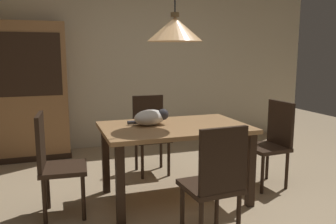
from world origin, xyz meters
The scene contains 10 objects.
ground centered at (0.00, 0.00, 0.00)m, with size 10.00×10.00×0.00m, color tan.
back_wall centered at (0.00, 2.65, 1.45)m, with size 6.40×0.10×2.90m, color beige.
dining_table centered at (0.00, 0.37, 0.65)m, with size 1.40×0.90×0.75m.
chair_far_back centered at (0.00, 1.25, 0.51)m, with size 0.41×0.41×0.93m.
chair_right_side centered at (1.13, 0.38, 0.51)m, with size 0.43×0.43×0.93m.
chair_near_front centered at (0.01, -0.50, 0.51)m, with size 0.43×0.43×0.93m.
chair_left_side centered at (-1.13, 0.38, 0.51)m, with size 0.43×0.43×0.93m.
cat_sleeping centered at (-0.21, 0.47, 0.83)m, with size 0.41×0.33×0.16m.
pendant_lamp centered at (0.00, 0.37, 1.66)m, with size 0.52×0.52×1.30m.
hutch_bookcase centered at (-1.45, 2.32, 0.89)m, with size 1.12×0.45×1.85m.
Camera 1 is at (-1.12, -2.72, 1.44)m, focal length 37.15 mm.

